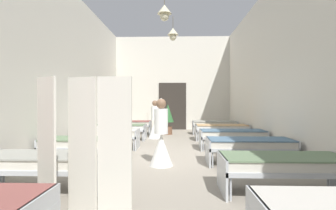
{
  "coord_description": "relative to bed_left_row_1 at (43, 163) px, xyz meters",
  "views": [
    {
      "loc": [
        0.25,
        -6.95,
        1.39
      ],
      "look_at": [
        0.0,
        0.21,
        1.32
      ],
      "focal_mm": 28.37,
      "sensor_mm": 36.0,
      "label": 1
    }
  ],
  "objects": [
    {
      "name": "room_shell",
      "position": [
        1.87,
        4.16,
        1.96
      ],
      "size": [
        6.24,
        13.64,
        4.79
      ],
      "color": "silver",
      "rests_on": "ground"
    },
    {
      "name": "nurse_mid_aisle",
      "position": [
        1.77,
        1.69,
        0.09
      ],
      "size": [
        0.52,
        0.52,
        1.49
      ],
      "rotation": [
        0.0,
        0.0,
        4.88
      ],
      "color": "white",
      "rests_on": "ground"
    },
    {
      "name": "bed_right_row_2",
      "position": [
        3.74,
        1.9,
        0.0
      ],
      "size": [
        1.9,
        0.84,
        0.57
      ],
      "color": "#B7BCC1",
      "rests_on": "ground"
    },
    {
      "name": "bed_right_row_3",
      "position": [
        3.74,
        3.8,
        0.0
      ],
      "size": [
        1.9,
        0.84,
        0.57
      ],
      "color": "#B7BCC1",
      "rests_on": "ground"
    },
    {
      "name": "bed_left_row_5",
      "position": [
        0.0,
        7.6,
        0.0
      ],
      "size": [
        1.9,
        0.84,
        0.57
      ],
      "color": "#B7BCC1",
      "rests_on": "ground"
    },
    {
      "name": "privacy_screen",
      "position": [
        0.95,
        -0.91,
        0.41
      ],
      "size": [
        1.23,
        0.29,
        1.7
      ],
      "rotation": [
        0.0,
        0.0,
        -0.35
      ],
      "color": "silver",
      "rests_on": "ground"
    },
    {
      "name": "bed_right_row_1",
      "position": [
        3.74,
        0.0,
        0.0
      ],
      "size": [
        1.9,
        0.84,
        0.57
      ],
      "color": "#B7BCC1",
      "rests_on": "ground"
    },
    {
      "name": "bed_left_row_4",
      "position": [
        0.0,
        5.7,
        0.0
      ],
      "size": [
        1.9,
        0.84,
        0.57
      ],
      "color": "#B7BCC1",
      "rests_on": "ground"
    },
    {
      "name": "bed_right_row_5",
      "position": [
        3.74,
        7.6,
        0.0
      ],
      "size": [
        1.9,
        0.84,
        0.57
      ],
      "color": "#B7BCC1",
      "rests_on": "ground"
    },
    {
      "name": "bed_right_row_4",
      "position": [
        3.74,
        5.7,
        0.0
      ],
      "size": [
        1.9,
        0.84,
        0.57
      ],
      "color": "#B7BCC1",
      "rests_on": "ground"
    },
    {
      "name": "bed_left_row_3",
      "position": [
        0.0,
        3.8,
        0.0
      ],
      "size": [
        1.9,
        0.84,
        0.57
      ],
      "color": "#B7BCC1",
      "rests_on": "ground"
    },
    {
      "name": "bed_left_row_2",
      "position": [
        0.0,
        1.9,
        0.0
      ],
      "size": [
        1.9,
        0.84,
        0.57
      ],
      "color": "#B7BCC1",
      "rests_on": "ground"
    },
    {
      "name": "bed_left_row_1",
      "position": [
        0.0,
        0.0,
        0.0
      ],
      "size": [
        1.9,
        0.84,
        0.57
      ],
      "color": "#B7BCC1",
      "rests_on": "ground"
    },
    {
      "name": "ground_plane",
      "position": [
        1.87,
        2.85,
        -0.49
      ],
      "size": [
        6.44,
        14.04,
        0.1
      ],
      "primitive_type": "cube",
      "color": "#9E9384"
    },
    {
      "name": "potted_plant",
      "position": [
        1.71,
        7.4,
        0.35
      ],
      "size": [
        0.52,
        0.52,
        1.32
      ],
      "color": "brown",
      "rests_on": "ground"
    },
    {
      "name": "nurse_near_aisle",
      "position": [
        1.26,
        6.11,
        0.09
      ],
      "size": [
        0.52,
        0.52,
        1.49
      ],
      "rotation": [
        0.0,
        0.0,
        2.79
      ],
      "color": "white",
      "rests_on": "ground"
    }
  ]
}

